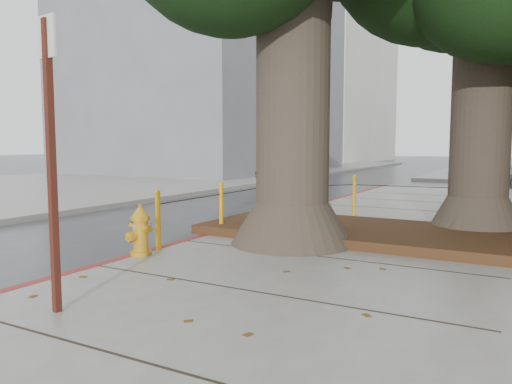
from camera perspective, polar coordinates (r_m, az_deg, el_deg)
ground at (r=6.01m, az=-4.41°, el=-11.97°), size 140.00×140.00×0.00m
sidewalk_opposite at (r=22.72m, az=-20.10°, el=0.84°), size 14.00×60.00×0.15m
curb_red at (r=9.10m, az=-6.22°, el=-5.47°), size 0.14×26.00×0.16m
planter_bed at (r=9.11m, az=14.25°, el=-4.61°), size 6.40×2.60×0.16m
building_far_grey at (r=32.63m, az=-5.12°, el=12.91°), size 12.00×16.00×12.00m
building_far_white at (r=54.01m, az=7.18°, el=11.56°), size 12.00×18.00×15.00m
bollard_ring at (r=10.07m, az=5.26°, el=-1.01°), size 3.79×5.39×0.95m
fire_hydrant at (r=7.65m, az=-13.08°, el=-4.30°), size 0.40×0.38×0.76m
signpost at (r=5.19m, az=-22.39°, el=4.69°), size 0.28×0.08×2.86m
car_dark at (r=26.90m, az=0.47°, el=2.95°), size 1.92×4.15×1.18m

